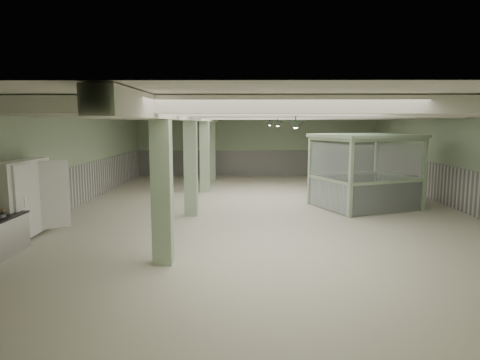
{
  "coord_description": "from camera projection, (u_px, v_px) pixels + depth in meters",
  "views": [
    {
      "loc": [
        -0.7,
        -15.17,
        3.1
      ],
      "look_at": [
        -0.85,
        -1.71,
        1.3
      ],
      "focal_mm": 32.0,
      "sensor_mm": 36.0,
      "label": 1
    }
  ],
  "objects": [
    {
      "name": "floor",
      "position": [
        264.0,
        209.0,
        15.44
      ],
      "size": [
        20.0,
        20.0,
        0.0
      ],
      "primitive_type": "plane",
      "color": "beige",
      "rests_on": "ground"
    },
    {
      "name": "ceiling",
      "position": [
        265.0,
        109.0,
        14.96
      ],
      "size": [
        14.0,
        20.0,
        0.02
      ],
      "primitive_type": "cube",
      "color": "silver",
      "rests_on": "wall_back"
    },
    {
      "name": "wall_back",
      "position": [
        257.0,
        145.0,
        25.11
      ],
      "size": [
        14.0,
        0.02,
        3.6
      ],
      "primitive_type": "cube",
      "color": "#98AE8B",
      "rests_on": "floor"
    },
    {
      "name": "wall_front",
      "position": [
        301.0,
        229.0,
        5.29
      ],
      "size": [
        14.0,
        0.02,
        3.6
      ],
      "primitive_type": "cube",
      "color": "#98AE8B",
      "rests_on": "floor"
    },
    {
      "name": "wall_left",
      "position": [
        69.0,
        160.0,
        15.27
      ],
      "size": [
        0.02,
        20.0,
        3.6
      ],
      "primitive_type": "cube",
      "color": "#98AE8B",
      "rests_on": "floor"
    },
    {
      "name": "wall_right",
      "position": [
        462.0,
        160.0,
        15.12
      ],
      "size": [
        0.02,
        20.0,
        3.6
      ],
      "primitive_type": "cube",
      "color": "#98AE8B",
      "rests_on": "floor"
    },
    {
      "name": "wainscot_left",
      "position": [
        71.0,
        189.0,
        15.41
      ],
      "size": [
        0.05,
        19.9,
        1.5
      ],
      "primitive_type": "cube",
      "color": "white",
      "rests_on": "floor"
    },
    {
      "name": "wainscot_right",
      "position": [
        459.0,
        189.0,
        15.26
      ],
      "size": [
        0.05,
        19.9,
        1.5
      ],
      "primitive_type": "cube",
      "color": "white",
      "rests_on": "floor"
    },
    {
      "name": "wainscot_back",
      "position": [
        257.0,
        163.0,
        25.22
      ],
      "size": [
        13.9,
        0.05,
        1.5
      ],
      "primitive_type": "cube",
      "color": "white",
      "rests_on": "floor"
    },
    {
      "name": "girder",
      "position": [
        194.0,
        115.0,
        15.02
      ],
      "size": [
        0.45,
        19.9,
        0.4
      ],
      "primitive_type": "cube",
      "color": "white",
      "rests_on": "ceiling"
    },
    {
      "name": "beam_a",
      "position": [
        284.0,
        105.0,
        7.55
      ],
      "size": [
        13.9,
        0.35,
        0.32
      ],
      "primitive_type": "cube",
      "color": "white",
      "rests_on": "ceiling"
    },
    {
      "name": "beam_b",
      "position": [
        275.0,
        109.0,
        10.03
      ],
      "size": [
        13.9,
        0.35,
        0.32
      ],
      "primitive_type": "cube",
      "color": "white",
      "rests_on": "ceiling"
    },
    {
      "name": "beam_c",
      "position": [
        269.0,
        112.0,
        12.51
      ],
      "size": [
        13.9,
        0.35,
        0.32
      ],
      "primitive_type": "cube",
      "color": "white",
      "rests_on": "ceiling"
    },
    {
      "name": "beam_d",
      "position": [
        265.0,
        114.0,
        14.98
      ],
      "size": [
        13.9,
        0.35,
        0.32
      ],
      "primitive_type": "cube",
      "color": "white",
      "rests_on": "ceiling"
    },
    {
      "name": "beam_e",
      "position": [
        262.0,
        115.0,
        17.46
      ],
      "size": [
        13.9,
        0.35,
        0.32
      ],
      "primitive_type": "cube",
      "color": "white",
      "rests_on": "ceiling"
    },
    {
      "name": "beam_f",
      "position": [
        260.0,
        116.0,
        19.94
      ],
      "size": [
        13.9,
        0.35,
        0.32
      ],
      "primitive_type": "cube",
      "color": "white",
      "rests_on": "ceiling"
    },
    {
      "name": "beam_g",
      "position": [
        258.0,
        117.0,
        22.42
      ],
      "size": [
        13.9,
        0.35,
        0.32
      ],
      "primitive_type": "cube",
      "color": "white",
      "rests_on": "ceiling"
    },
    {
      "name": "column_a",
      "position": [
        162.0,
        183.0,
        9.28
      ],
      "size": [
        0.42,
        0.42,
        3.6
      ],
      "primitive_type": "cube",
      "color": "#A4BF9A",
      "rests_on": "floor"
    },
    {
      "name": "column_b",
      "position": [
        191.0,
        162.0,
        14.23
      ],
      "size": [
        0.42,
        0.42,
        3.6
      ],
      "primitive_type": "cube",
      "color": "#A4BF9A",
      "rests_on": "floor"
    },
    {
      "name": "column_c",
      "position": [
        205.0,
        152.0,
        19.19
      ],
      "size": [
        0.42,
        0.42,
        3.6
      ],
      "primitive_type": "cube",
      "color": "#A4BF9A",
      "rests_on": "floor"
    },
    {
      "name": "column_d",
      "position": [
        212.0,
        147.0,
        23.15
      ],
      "size": [
        0.42,
        0.42,
        3.6
      ],
      "primitive_type": "cube",
      "color": "#A4BF9A",
      "rests_on": "floor"
    },
    {
      "name": "pendant_front",
      "position": [
        296.0,
        125.0,
        10.07
      ],
      "size": [
        0.44,
        0.44,
        0.22
      ],
      "primitive_type": "cone",
      "rotation": [
        3.14,
        0.0,
        0.0
      ],
      "color": "#2F3F2F",
      "rests_on": "ceiling"
    },
    {
      "name": "pendant_mid",
      "position": [
        278.0,
        124.0,
        15.52
      ],
      "size": [
        0.44,
        0.44,
        0.22
      ],
      "primitive_type": "cone",
      "rotation": [
        3.14,
        0.0,
        0.0
      ],
      "color": "#2F3F2F",
      "rests_on": "ceiling"
    },
    {
      "name": "pendant_back",
      "position": [
        270.0,
        124.0,
        20.48
      ],
      "size": [
        0.44,
        0.44,
        0.22
      ],
      "primitive_type": "cone",
      "rotation": [
        3.14,
        0.0,
        0.0
      ],
      "color": "#2F3F2F",
      "rests_on": "ceiling"
    },
    {
      "name": "walkin_cooler",
      "position": [
        23.0,
        201.0,
        11.41
      ],
      "size": [
        1.07,
        2.22,
        2.04
      ],
      "color": "white",
      "rests_on": "floor"
    },
    {
      "name": "guard_booth",
      "position": [
        365.0,
        158.0,
        15.61
      ],
      "size": [
        4.17,
        3.88,
        2.7
      ],
      "rotation": [
        0.0,
        0.0,
        0.39
      ],
      "color": "#9CB792",
      "rests_on": "floor"
    },
    {
      "name": "filing_cabinet",
      "position": [
        412.0,
        190.0,
        16.03
      ],
      "size": [
        0.44,
        0.59,
        1.18
      ],
      "primitive_type": "cube",
      "rotation": [
        0.0,
        0.0,
        -0.13
      ],
      "color": "#56594A",
      "rests_on": "floor"
    }
  ]
}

